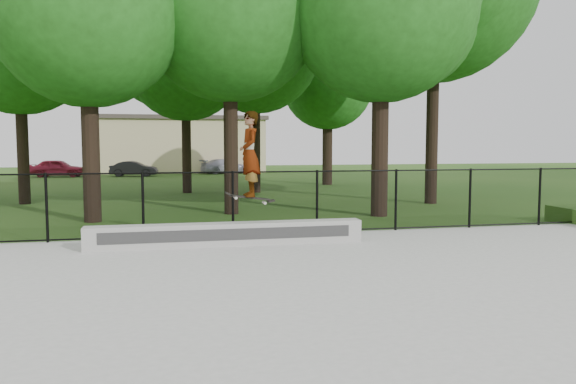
# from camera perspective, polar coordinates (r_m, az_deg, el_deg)

# --- Properties ---
(ground) EXTENTS (100.00, 100.00, 0.00)m
(ground) POSITION_cam_1_polar(r_m,az_deg,el_deg) (8.01, 14.43, -10.98)
(ground) COLOR #234D15
(ground) RESTS_ON ground
(concrete_slab) EXTENTS (14.00, 12.00, 0.06)m
(concrete_slab) POSITION_cam_1_polar(r_m,az_deg,el_deg) (8.00, 14.43, -10.77)
(concrete_slab) COLOR #A1A19C
(concrete_slab) RESTS_ON ground
(grind_ledge) EXTENTS (5.73, 0.40, 0.47)m
(grind_ledge) POSITION_cam_1_polar(r_m,az_deg,el_deg) (11.78, -6.15, -4.29)
(grind_ledge) COLOR #A5A4A0
(grind_ledge) RESTS_ON concrete_slab
(car_a) EXTENTS (3.59, 1.81, 1.18)m
(car_a) POSITION_cam_1_polar(r_m,az_deg,el_deg) (40.11, -22.33, 2.27)
(car_a) COLOR maroon
(car_a) RESTS_ON ground
(car_b) EXTENTS (2.94, 1.48, 1.02)m
(car_b) POSITION_cam_1_polar(r_m,az_deg,el_deg) (39.20, -15.38, 2.29)
(car_b) COLOR black
(car_b) RESTS_ON ground
(car_c) EXTENTS (3.68, 2.37, 1.07)m
(car_c) POSITION_cam_1_polar(r_m,az_deg,el_deg) (41.52, -6.33, 2.61)
(car_c) COLOR gray
(car_c) RESTS_ON ground
(skater_airborne) EXTENTS (0.84, 0.67, 1.91)m
(skater_airborne) POSITION_cam_1_polar(r_m,az_deg,el_deg) (11.59, -3.91, 3.74)
(skater_airborne) COLOR black
(skater_airborne) RESTS_ON ground
(chainlink_fence) EXTENTS (16.06, 0.06, 1.50)m
(chainlink_fence) POSITION_cam_1_polar(r_m,az_deg,el_deg) (13.31, 2.97, -0.97)
(chainlink_fence) COLOR black
(chainlink_fence) RESTS_ON concrete_slab
(tree_row) EXTENTS (20.72, 18.19, 11.53)m
(tree_row) POSITION_cam_1_polar(r_m,az_deg,el_deg) (21.40, -1.49, 16.47)
(tree_row) COLOR black
(tree_row) RESTS_ON ground
(distant_building) EXTENTS (12.40, 6.40, 4.30)m
(distant_building) POSITION_cam_1_polar(r_m,az_deg,el_deg) (44.89, -10.53, 4.80)
(distant_building) COLOR tan
(distant_building) RESTS_ON ground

